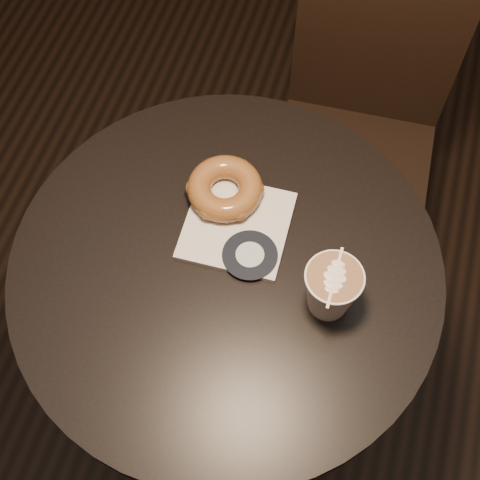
# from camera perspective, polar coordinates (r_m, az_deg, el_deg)

# --- Properties ---
(cafe_table) EXTENTS (0.70, 0.70, 0.75)m
(cafe_table) POSITION_cam_1_polar(r_m,az_deg,el_deg) (1.25, -1.05, -6.08)
(cafe_table) COLOR black
(cafe_table) RESTS_ON ground
(chair) EXTENTS (0.38, 0.38, 0.91)m
(chair) POSITION_cam_1_polar(r_m,az_deg,el_deg) (1.58, 10.43, 10.82)
(chair) COLOR black
(chair) RESTS_ON ground
(pastry_bag) EXTENTS (0.17, 0.17, 0.01)m
(pastry_bag) POSITION_cam_1_polar(r_m,az_deg,el_deg) (1.10, -0.28, 1.27)
(pastry_bag) COLOR silver
(pastry_bag) RESTS_ON cafe_table
(doughnut) EXTENTS (0.13, 0.13, 0.04)m
(doughnut) POSITION_cam_1_polar(r_m,az_deg,el_deg) (1.11, -1.30, 4.43)
(doughnut) COLOR brown
(doughnut) RESTS_ON pastry_bag
(latte_cup) EXTENTS (0.09, 0.09, 0.10)m
(latte_cup) POSITION_cam_1_polar(r_m,az_deg,el_deg) (1.01, 7.77, -4.27)
(latte_cup) COLOR white
(latte_cup) RESTS_ON cafe_table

